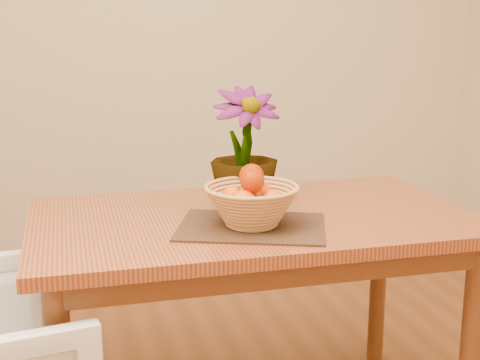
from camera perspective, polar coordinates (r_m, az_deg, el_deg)
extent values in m
cube|color=beige|center=(3.98, -6.76, 13.07)|extent=(4.00, 0.02, 2.70)
cube|color=brown|center=(2.15, 1.05, -3.46)|extent=(1.40, 0.80, 0.04)
cube|color=#542C13|center=(2.17, 1.04, -4.98)|extent=(1.28, 0.68, 0.08)
cylinder|color=#542C13|center=(2.27, 19.05, -13.50)|extent=(0.06, 0.06, 0.71)
cylinder|color=#542C13|center=(2.51, -15.08, -10.59)|extent=(0.06, 0.06, 0.71)
cylinder|color=#542C13|center=(2.77, 11.72, -8.09)|extent=(0.06, 0.06, 0.71)
cube|color=#362313|center=(2.01, 1.01, -4.00)|extent=(0.52, 0.46, 0.01)
cylinder|color=tan|center=(2.01, 1.01, -3.80)|extent=(0.14, 0.14, 0.01)
sphere|color=#D54403|center=(1.98, 1.01, -1.72)|extent=(0.06, 0.06, 0.06)
sphere|color=#D54403|center=(2.04, 1.69, -1.14)|extent=(0.07, 0.07, 0.07)
sphere|color=#D54403|center=(2.01, -0.61, -1.45)|extent=(0.07, 0.07, 0.07)
sphere|color=#D54403|center=(1.93, 0.30, -1.96)|extent=(0.07, 0.07, 0.07)
sphere|color=#D54403|center=(1.96, 2.68, -1.81)|extent=(0.07, 0.07, 0.07)
sphere|color=#D54403|center=(2.00, 0.99, 0.34)|extent=(0.07, 0.07, 0.07)
sphere|color=#D54403|center=(1.94, 1.06, -0.11)|extent=(0.07, 0.07, 0.07)
sphere|color=#D54403|center=(2.00, 0.99, 0.34)|extent=(0.07, 0.07, 0.07)
sphere|color=#D54403|center=(1.94, 1.06, -0.11)|extent=(0.07, 0.07, 0.07)
imported|color=#174513|center=(2.17, 0.38, 2.66)|extent=(0.24, 0.24, 0.40)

